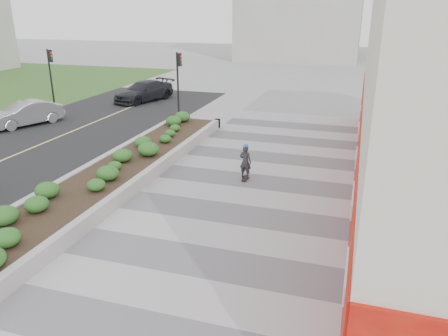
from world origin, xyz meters
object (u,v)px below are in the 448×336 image
Objects in this scene: car_dark at (144,91)px; car_silver at (26,114)px; traffic_signal_near at (179,76)px; skateboarder at (245,162)px; planter at (121,168)px; traffic_signal_far at (51,71)px.

car_silver is at bearing -91.78° from car_dark.
traffic_signal_near is 9.62m from car_silver.
skateboarder is at bearing -30.63° from car_dark.
planter is 11.68m from car_silver.
planter is 4.29× the size of traffic_signal_near.
planter is 16.40m from car_dark.
traffic_signal_far is 4.56m from car_silver.
traffic_signal_far is 2.70× the size of skateboarder.
traffic_signal_far is 6.90m from car_dark.
car_dark is (-11.71, 13.72, -0.04)m from skateboarder.
planter is 15.00m from traffic_signal_far.
car_silver is at bearing -151.60° from traffic_signal_near.
traffic_signal_far is (-9.20, -0.50, 0.00)m from traffic_signal_near.
planter is at bearing -42.46° from traffic_signal_far.
planter is at bearing -47.32° from car_dark.
traffic_signal_near is (-1.73, 10.50, 2.34)m from planter.
traffic_signal_far is 0.81× the size of car_dark.
traffic_signal_far is at bearing 146.87° from skateboarder.
car_silver is (-15.09, 4.74, -0.06)m from skateboarder.
traffic_signal_far is at bearing -111.89° from car_dark.
planter is at bearing -8.26° from car_silver.
car_dark is (-4.89, 4.50, -2.01)m from traffic_signal_near.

